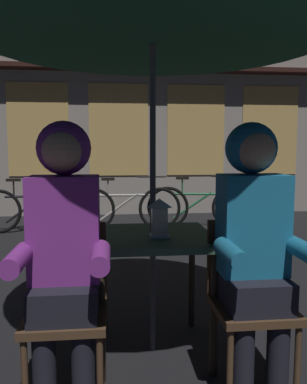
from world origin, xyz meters
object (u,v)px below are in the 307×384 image
(lantern, at_px, (159,217))
(bicycle_third, at_px, (127,208))
(chair_right, at_px, (248,293))
(cafe_table, at_px, (153,251))
(chair_left, at_px, (67,300))
(person_right_hooded, at_px, (254,230))
(person_left_hooded, at_px, (64,234))
(patio_umbrella, at_px, (153,9))
(bicycle_second, at_px, (34,209))
(bicycle_fourth, at_px, (200,206))

(lantern, xyz_separation_m, bicycle_third, (-0.06, 3.72, -0.51))
(chair_right, bearing_deg, cafe_table, 142.45)
(chair_left, height_order, person_right_hooded, person_right_hooded)
(chair_left, xyz_separation_m, person_left_hooded, (-0.00, -0.06, 0.36))
(cafe_table, distance_m, chair_right, 0.62)
(person_left_hooded, distance_m, bicycle_third, 4.13)
(patio_umbrella, relative_size, person_left_hooded, 1.65)
(person_right_hooded, height_order, bicycle_third, person_right_hooded)
(lantern, distance_m, chair_right, 0.65)
(chair_right, bearing_deg, bicycle_second, 115.32)
(patio_umbrella, xyz_separation_m, chair_right, (0.48, -0.37, -1.57))
(bicycle_second, xyz_separation_m, bicycle_third, (1.39, 0.00, 0.00))
(person_right_hooded, bearing_deg, person_left_hooded, 180.00)
(cafe_table, height_order, person_left_hooded, person_left_hooded)
(person_left_hooded, distance_m, bicycle_fourth, 4.44)
(person_left_hooded, height_order, bicycle_third, person_left_hooded)
(person_right_hooded, height_order, bicycle_fourth, person_right_hooded)
(chair_left, xyz_separation_m, bicycle_third, (0.45, 4.02, -0.14))
(person_left_hooded, bearing_deg, bicycle_second, 102.99)
(chair_left, height_order, person_left_hooded, person_left_hooded)
(person_right_hooded, xyz_separation_m, bicycle_fourth, (0.65, 4.10, -0.50))
(person_right_hooded, bearing_deg, cafe_table, 138.43)
(cafe_table, relative_size, lantern, 3.20)
(patio_umbrella, bearing_deg, cafe_table, 0.00)
(cafe_table, relative_size, chair_left, 0.85)
(person_left_hooded, relative_size, person_right_hooded, 1.00)
(lantern, relative_size, person_right_hooded, 0.17)
(bicycle_third, bearing_deg, cafe_table, -89.57)
(person_right_hooded, xyz_separation_m, bicycle_third, (-0.51, 4.07, -0.50))
(patio_umbrella, relative_size, lantern, 10.00)
(chair_left, distance_m, person_left_hooded, 0.36)
(lantern, distance_m, bicycle_second, 4.03)
(bicycle_second, bearing_deg, chair_left, -76.83)
(bicycle_third, bearing_deg, chair_left, -96.43)
(patio_umbrella, relative_size, chair_left, 2.66)
(chair_left, bearing_deg, lantern, 29.87)
(lantern, height_order, person_right_hooded, person_right_hooded)
(patio_umbrella, height_order, person_left_hooded, patio_umbrella)
(person_left_hooded, bearing_deg, person_right_hooded, 0.00)
(cafe_table, distance_m, person_right_hooded, 0.67)
(patio_umbrella, relative_size, bicycle_third, 1.37)
(patio_umbrella, height_order, bicycle_second, patio_umbrella)
(patio_umbrella, distance_m, person_right_hooded, 1.37)
(bicycle_fourth, bearing_deg, chair_right, -99.14)
(bicycle_second, relative_size, bicycle_fourth, 1.01)
(person_left_hooded, height_order, bicycle_fourth, person_left_hooded)
(chair_left, xyz_separation_m, person_right_hooded, (0.96, -0.06, 0.36))
(cafe_table, xyz_separation_m, bicycle_third, (-0.03, 3.65, -0.29))
(patio_umbrella, height_order, bicycle_fourth, patio_umbrella)
(chair_left, relative_size, person_right_hooded, 0.62)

